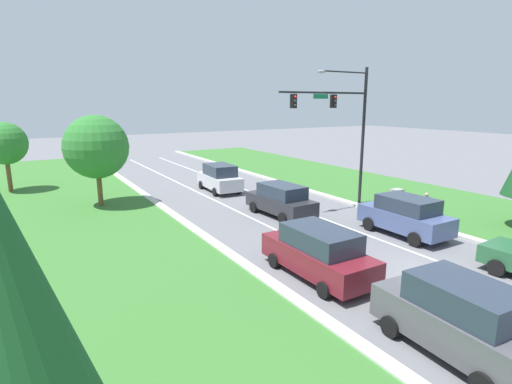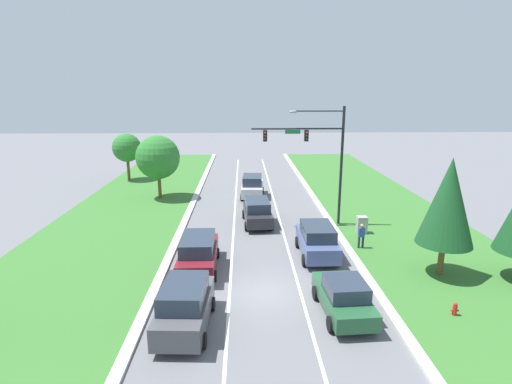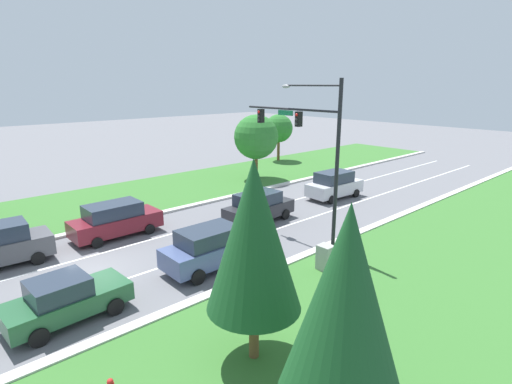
{
  "view_description": "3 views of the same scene",
  "coord_description": "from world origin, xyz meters",
  "px_view_note": "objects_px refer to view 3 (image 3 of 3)",
  "views": [
    {
      "loc": [
        -13.24,
        -8.49,
        6.68
      ],
      "look_at": [
        -1.91,
        10.55,
        1.74
      ],
      "focal_mm": 28.0,
      "sensor_mm": 36.0,
      "label": 1
    },
    {
      "loc": [
        -1.06,
        -18.33,
        9.92
      ],
      "look_at": [
        -0.11,
        10.72,
        2.56
      ],
      "focal_mm": 28.0,
      "sensor_mm": 36.0,
      "label": 2
    },
    {
      "loc": [
        18.1,
        -5.7,
        8.6
      ],
      "look_at": [
        -0.06,
        10.62,
        1.99
      ],
      "focal_mm": 28.0,
      "sensor_mm": 36.0,
      "label": 3
    }
  ],
  "objects_px": {
    "conifer_far_right_tree": "(254,236)",
    "charcoal_suv": "(259,207)",
    "slate_blue_suv": "(210,247)",
    "conifer_near_right_tree": "(345,304)",
    "silver_suv": "(334,185)",
    "oak_far_left_tree": "(279,128)",
    "pedestrian": "(270,264)",
    "forest_sedan": "(66,299)",
    "oak_near_left_tree": "(256,137)",
    "utility_cabinet": "(325,258)",
    "burgundy_suv": "(115,220)",
    "traffic_signal_mast": "(311,139)"
  },
  "relations": [
    {
      "from": "utility_cabinet",
      "to": "conifer_near_right_tree",
      "type": "distance_m",
      "value": 10.33
    },
    {
      "from": "oak_near_left_tree",
      "to": "forest_sedan",
      "type": "bearing_deg",
      "value": -59.06
    },
    {
      "from": "forest_sedan",
      "to": "charcoal_suv",
      "type": "bearing_deg",
      "value": 101.71
    },
    {
      "from": "slate_blue_suv",
      "to": "burgundy_suv",
      "type": "distance_m",
      "value": 7.29
    },
    {
      "from": "pedestrian",
      "to": "silver_suv",
      "type": "bearing_deg",
      "value": -65.14
    },
    {
      "from": "utility_cabinet",
      "to": "oak_near_left_tree",
      "type": "xyz_separation_m",
      "value": [
        -16.34,
        10.3,
        3.29
      ]
    },
    {
      "from": "conifer_far_right_tree",
      "to": "charcoal_suv",
      "type": "bearing_deg",
      "value": 137.0
    },
    {
      "from": "utility_cabinet",
      "to": "conifer_far_right_tree",
      "type": "height_order",
      "value": "conifer_far_right_tree"
    },
    {
      "from": "slate_blue_suv",
      "to": "forest_sedan",
      "type": "xyz_separation_m",
      "value": [
        0.02,
        -6.63,
        -0.18
      ]
    },
    {
      "from": "charcoal_suv",
      "to": "conifer_near_right_tree",
      "type": "distance_m",
      "value": 17.15
    },
    {
      "from": "forest_sedan",
      "to": "oak_near_left_tree",
      "type": "xyz_separation_m",
      "value": [
        -12.44,
        20.76,
        3.08
      ]
    },
    {
      "from": "forest_sedan",
      "to": "conifer_far_right_tree",
      "type": "bearing_deg",
      "value": 27.45
    },
    {
      "from": "oak_far_left_tree",
      "to": "forest_sedan",
      "type": "bearing_deg",
      "value": -58.63
    },
    {
      "from": "oak_near_left_tree",
      "to": "conifer_far_right_tree",
      "type": "bearing_deg",
      "value": -42.13
    },
    {
      "from": "oak_near_left_tree",
      "to": "conifer_near_right_tree",
      "type": "bearing_deg",
      "value": -38.13
    },
    {
      "from": "forest_sedan",
      "to": "conifer_far_right_tree",
      "type": "relative_size",
      "value": 0.68
    },
    {
      "from": "silver_suv",
      "to": "conifer_near_right_tree",
      "type": "height_order",
      "value": "conifer_near_right_tree"
    },
    {
      "from": "utility_cabinet",
      "to": "pedestrian",
      "type": "bearing_deg",
      "value": -107.1
    },
    {
      "from": "slate_blue_suv",
      "to": "conifer_near_right_tree",
      "type": "height_order",
      "value": "conifer_near_right_tree"
    },
    {
      "from": "pedestrian",
      "to": "conifer_near_right_tree",
      "type": "distance_m",
      "value": 9.09
    },
    {
      "from": "burgundy_suv",
      "to": "oak_near_left_tree",
      "type": "height_order",
      "value": "oak_near_left_tree"
    },
    {
      "from": "silver_suv",
      "to": "oak_near_left_tree",
      "type": "distance_m",
      "value": 9.27
    },
    {
      "from": "burgundy_suv",
      "to": "conifer_far_right_tree",
      "type": "distance_m",
      "value": 13.87
    },
    {
      "from": "conifer_far_right_tree",
      "to": "silver_suv",
      "type": "bearing_deg",
      "value": 120.02
    },
    {
      "from": "oak_near_left_tree",
      "to": "conifer_far_right_tree",
      "type": "relative_size",
      "value": 0.91
    },
    {
      "from": "slate_blue_suv",
      "to": "silver_suv",
      "type": "distance_m",
      "value": 14.86
    },
    {
      "from": "utility_cabinet",
      "to": "conifer_far_right_tree",
      "type": "relative_size",
      "value": 0.2
    },
    {
      "from": "traffic_signal_mast",
      "to": "forest_sedan",
      "type": "relative_size",
      "value": 1.98
    },
    {
      "from": "charcoal_suv",
      "to": "utility_cabinet",
      "type": "bearing_deg",
      "value": -21.68
    },
    {
      "from": "traffic_signal_mast",
      "to": "slate_blue_suv",
      "type": "distance_m",
      "value": 7.68
    },
    {
      "from": "forest_sedan",
      "to": "pedestrian",
      "type": "height_order",
      "value": "forest_sedan"
    },
    {
      "from": "forest_sedan",
      "to": "utility_cabinet",
      "type": "bearing_deg",
      "value": 66.24
    },
    {
      "from": "burgundy_suv",
      "to": "conifer_near_right_tree",
      "type": "relative_size",
      "value": 0.8
    },
    {
      "from": "utility_cabinet",
      "to": "oak_far_left_tree",
      "type": "bearing_deg",
      "value": 139.44
    },
    {
      "from": "silver_suv",
      "to": "utility_cabinet",
      "type": "bearing_deg",
      "value": -51.62
    },
    {
      "from": "conifer_near_right_tree",
      "to": "oak_far_left_tree",
      "type": "xyz_separation_m",
      "value": [
        -27.78,
        25.86,
        -0.26
      ]
    },
    {
      "from": "traffic_signal_mast",
      "to": "burgundy_suv",
      "type": "distance_m",
      "value": 12.08
    },
    {
      "from": "slate_blue_suv",
      "to": "burgundy_suv",
      "type": "height_order",
      "value": "slate_blue_suv"
    },
    {
      "from": "pedestrian",
      "to": "conifer_far_right_tree",
      "type": "bearing_deg",
      "value": 128.36
    },
    {
      "from": "charcoal_suv",
      "to": "burgundy_suv",
      "type": "bearing_deg",
      "value": -117.92
    },
    {
      "from": "traffic_signal_mast",
      "to": "burgundy_suv",
      "type": "bearing_deg",
      "value": -136.7
    },
    {
      "from": "charcoal_suv",
      "to": "oak_far_left_tree",
      "type": "height_order",
      "value": "oak_far_left_tree"
    },
    {
      "from": "charcoal_suv",
      "to": "oak_near_left_tree",
      "type": "xyz_separation_m",
      "value": [
        -8.98,
        7.85,
        2.95
      ]
    },
    {
      "from": "forest_sedan",
      "to": "oak_far_left_tree",
      "type": "xyz_separation_m",
      "value": [
        -17.58,
        28.84,
        2.87
      ]
    },
    {
      "from": "slate_blue_suv",
      "to": "oak_near_left_tree",
      "type": "distance_m",
      "value": 19.04
    },
    {
      "from": "charcoal_suv",
      "to": "conifer_far_right_tree",
      "type": "height_order",
      "value": "conifer_far_right_tree"
    },
    {
      "from": "traffic_signal_mast",
      "to": "forest_sedan",
      "type": "xyz_separation_m",
      "value": [
        -0.96,
        -12.56,
        -4.95
      ]
    },
    {
      "from": "oak_far_left_tree",
      "to": "charcoal_suv",
      "type": "bearing_deg",
      "value": -48.46
    },
    {
      "from": "conifer_far_right_tree",
      "to": "oak_far_left_tree",
      "type": "relative_size",
      "value": 1.24
    },
    {
      "from": "slate_blue_suv",
      "to": "oak_far_left_tree",
      "type": "distance_m",
      "value": 28.45
    }
  ]
}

